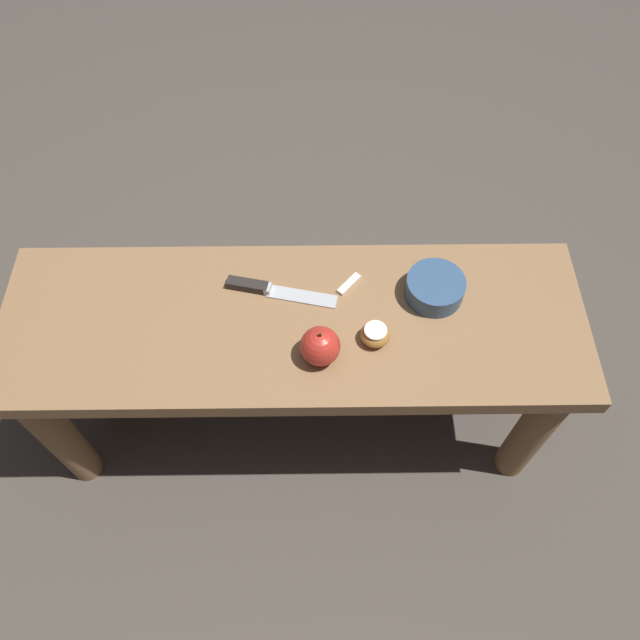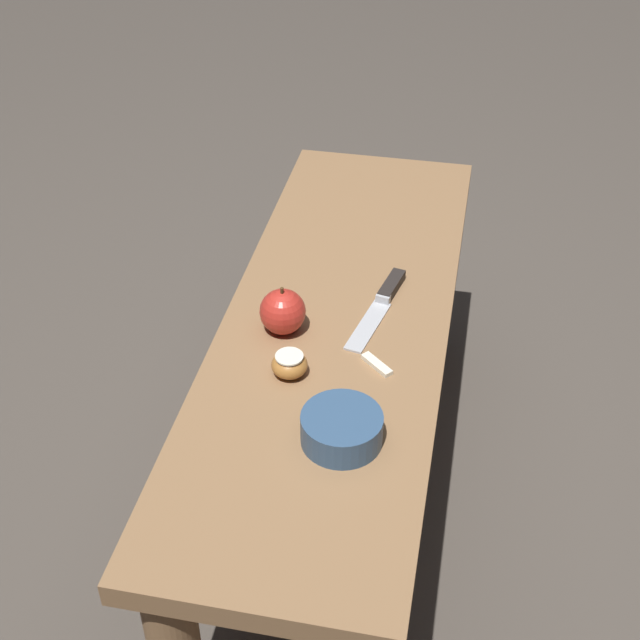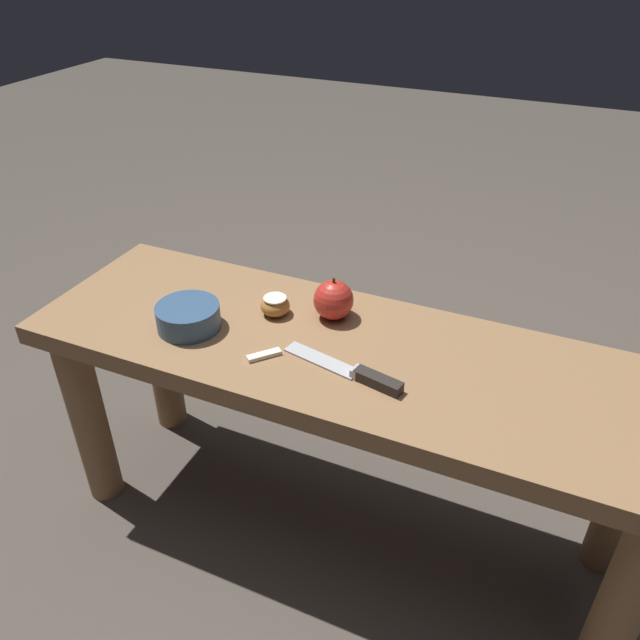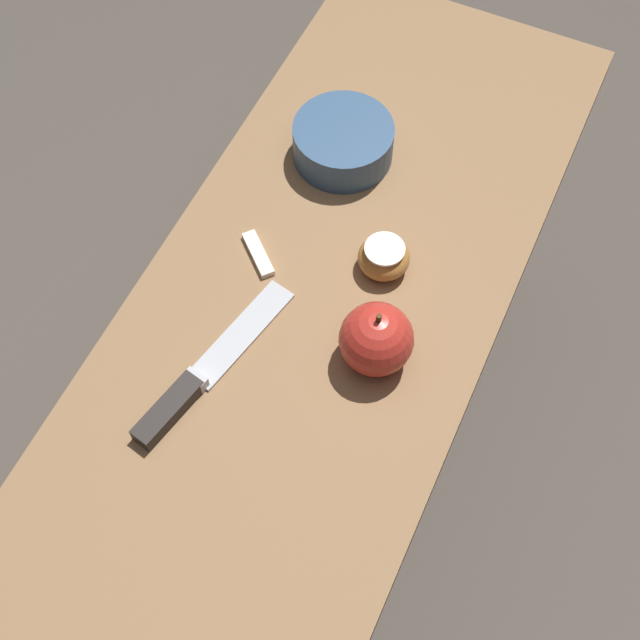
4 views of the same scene
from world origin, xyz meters
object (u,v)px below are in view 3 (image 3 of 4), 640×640
object	(u,v)px
wooden_bench	(342,392)
apple_cut	(275,305)
bowl	(188,317)
knife	(360,374)
apple_whole	(333,300)

from	to	relation	value
wooden_bench	apple_cut	bearing A→B (deg)	-16.22
apple_cut	bowl	size ratio (longest dim) A/B	0.48
wooden_bench	knife	world-z (taller)	knife
bowl	apple_whole	bearing A→B (deg)	-148.81
wooden_bench	apple_cut	distance (m)	0.21
wooden_bench	knife	size ratio (longest dim) A/B	5.16
apple_cut	wooden_bench	bearing A→B (deg)	163.78
knife	bowl	bearing A→B (deg)	10.01
apple_whole	wooden_bench	bearing A→B (deg)	123.50
knife	apple_cut	xyz separation A→B (m)	(0.22, -0.12, 0.01)
apple_whole	bowl	xyz separation A→B (m)	(0.24, 0.14, -0.02)
apple_cut	apple_whole	bearing A→B (deg)	-161.56
wooden_bench	bowl	xyz separation A→B (m)	(0.30, 0.06, 0.13)
wooden_bench	knife	bearing A→B (deg)	128.74
wooden_bench	apple_whole	size ratio (longest dim) A/B	13.68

